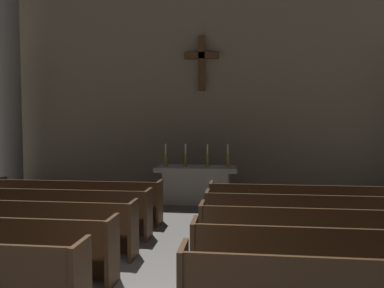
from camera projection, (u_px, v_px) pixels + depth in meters
name	position (u px, v px, depth m)	size (l,w,h in m)	color
pew_left_row_3	(26.00, 226.00, 6.57)	(3.76, 0.50, 0.95)	#422B19
pew_left_row_4	(55.00, 212.00, 7.62)	(3.76, 0.50, 0.95)	#422B19
pew_left_row_5	(78.00, 201.00, 8.68)	(3.76, 0.50, 0.95)	#422B19
pew_right_row_2	(339.00, 261.00, 4.94)	(3.76, 0.50, 0.95)	#422B19
pew_right_row_3	(322.00, 236.00, 6.00)	(3.76, 0.50, 0.95)	#422B19
pew_right_row_4	(309.00, 219.00, 7.05)	(3.76, 0.50, 0.95)	#422B19
pew_right_row_5	(300.00, 206.00, 8.11)	(3.76, 0.50, 0.95)	#422B19
column_left_third	(8.00, 89.00, 11.51)	(1.10, 1.10, 6.52)	gray
altar	(196.00, 184.00, 10.65)	(2.20, 0.90, 1.01)	#A8A399
candlestick_outer_left	(166.00, 159.00, 10.71)	(0.16, 0.16, 0.61)	#B79338
candlestick_inner_left	(185.00, 159.00, 10.64)	(0.16, 0.16, 0.61)	#B79338
candlestick_inner_right	(207.00, 159.00, 10.57)	(0.16, 0.16, 0.61)	#B79338
candlestick_outer_right	(228.00, 160.00, 10.51)	(0.16, 0.16, 0.61)	#B79338
apse_with_cross	(202.00, 76.00, 12.17)	(12.43, 0.45, 7.25)	gray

